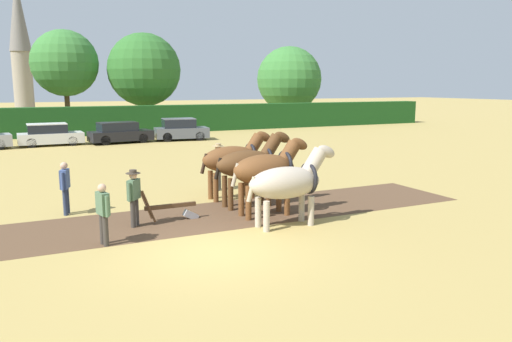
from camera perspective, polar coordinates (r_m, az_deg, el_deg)
The scene contains 19 objects.
ground_plane at distance 12.26m, azimuth -5.09°, elevation -9.12°, with size 240.00×240.00×0.00m, color #A88E4C.
plowed_furrow_strip at distance 14.99m, azimuth -10.68°, elevation -5.72°, with size 20.24×3.37×0.01m, color brown.
hedgerow at distance 42.25m, azimuth -19.81°, elevation 5.37°, with size 68.44×1.49×2.29m, color #194719.
tree_center_right at distance 47.57m, azimuth -21.01°, elevation 11.42°, with size 5.76×5.76×8.76m.
tree_right at distance 47.05m, azimuth -12.67°, elevation 11.22°, with size 6.55×6.55×8.64m.
tree_far_right at distance 54.76m, azimuth 3.81°, elevation 10.44°, with size 6.94×6.94×8.11m.
church_spire at distance 81.98m, azimuth -25.37°, elevation 13.25°, with size 3.02×3.02×19.60m.
draft_horse_lead_left at distance 14.09m, azimuth 3.75°, elevation -1.25°, with size 2.89×0.97×2.34m.
draft_horse_lead_right at distance 15.18m, azimuth 1.32°, elevation 0.18°, with size 2.67×0.99×2.43m.
draft_horse_trail_left at distance 16.34m, azimuth -0.71°, elevation 0.86°, with size 2.80×0.94×2.52m.
draft_horse_trail_right at distance 17.51m, azimuth -2.53°, elevation 1.38°, with size 2.77×0.97×2.42m.
plow at distance 15.01m, azimuth -9.23°, elevation -4.38°, with size 1.75×0.46×1.13m.
farmer_at_plow at distance 14.45m, azimuth -13.78°, elevation -2.56°, with size 0.44×0.53×1.64m.
farmer_beside_team at distance 19.00m, azimuth -4.33°, elevation 0.98°, with size 0.45×0.60×1.80m.
farmer_onlooker_left at distance 12.99m, azimuth -17.08°, elevation -4.30°, with size 0.30×0.63×1.57m.
farmer_onlooker_right at distance 16.43m, azimuth -20.99°, elevation -1.43°, with size 0.34×0.64×1.65m.
parked_car_left at distance 35.93m, azimuth -22.50°, elevation 3.83°, with size 4.12×1.92×1.48m.
parked_car_center_left at distance 35.94m, azimuth -15.29°, elevation 4.22°, with size 4.42×2.26×1.46m.
parked_car_center at distance 36.96m, azimuth -8.60°, elevation 4.69°, with size 3.98×2.25×1.60m.
Camera 1 is at (-3.93, -10.92, 3.96)m, focal length 35.00 mm.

